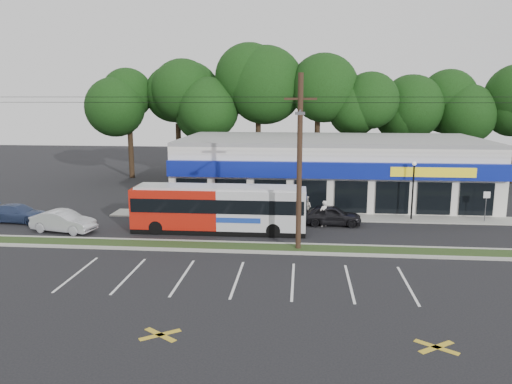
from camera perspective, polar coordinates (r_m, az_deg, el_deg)
The scene contains 16 objects.
ground at distance 28.36m, azimuth -1.31°, elevation -7.06°, with size 120.00×120.00×0.00m, color black.
grass_strip at distance 29.29m, azimuth -1.09°, elevation -6.35°, with size 40.00×1.60×0.12m, color #203114.
curb_south at distance 28.48m, azimuth -1.28°, elevation -6.83°, with size 40.00×0.25×0.14m, color #9E9E93.
curb_north at distance 30.10m, azimuth -0.91°, elevation -5.85°, with size 40.00×0.25×0.14m, color #9E9E93.
sidewalk at distance 36.89m, azimuth 8.07°, elevation -2.85°, with size 32.00×2.20×0.10m, color #9E9E93.
strip_mall at distance 43.21m, azimuth 8.41°, elevation 2.66°, with size 25.00×12.55×5.30m.
utility_pole at distance 27.93m, azimuth 4.65°, elevation 4.01°, with size 50.00×2.77×10.00m.
lamp_post at distance 36.96m, azimuth 17.52°, elevation 0.92°, with size 0.30×0.30×4.25m.
sign_post at distance 38.32m, azimuth 24.82°, elevation -0.94°, with size 0.45×0.10×2.23m.
tree_line at distance 52.81m, azimuth 6.36°, elevation 10.46°, with size 46.76×6.76×11.83m.
metrobus at distance 32.54m, azimuth -4.24°, elevation -1.80°, with size 11.32×2.43×3.04m.
car_dark at distance 34.75m, azimuth 8.58°, elevation -2.62°, with size 1.65×4.11×1.40m, color black.
car_silver at distance 34.96m, azimuth -21.15°, elevation -3.15°, with size 1.49×4.28×1.41m, color #AFB1B8.
car_blue at distance 38.96m, azimuth -25.55°, elevation -2.21°, with size 1.78×4.38×1.27m, color navy.
pedestrian_a at distance 34.25m, azimuth 7.75°, elevation -2.46°, with size 0.65×0.43×1.79m, color silver.
pedestrian_b at distance 36.17m, azimuth 5.74°, elevation -1.76°, with size 0.83×0.65×1.71m, color beige.
Camera 1 is at (3.15, -26.81, 8.72)m, focal length 35.00 mm.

